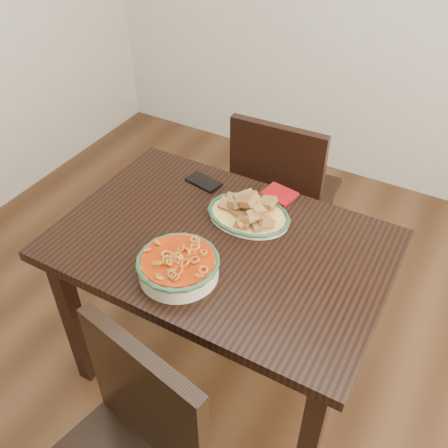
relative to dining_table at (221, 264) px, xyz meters
The scene contains 7 objects.
floor 0.64m from the dining_table, 51.94° to the right, with size 3.50×3.50×0.00m, color #392212.
dining_table is the anchor object (origin of this frame).
chair_far 0.70m from the dining_table, 95.12° to the left, with size 0.44×0.44×0.89m.
fish_plate 0.22m from the dining_table, 81.20° to the left, with size 0.30×0.23×0.11m.
noodle_bowl 0.25m from the dining_table, 101.16° to the right, with size 0.26×0.26×0.08m.
smartphone 0.36m from the dining_table, 130.85° to the left, with size 0.14×0.07×0.01m, color black.
napkin 0.35m from the dining_table, 78.62° to the left, with size 0.12×0.10×0.01m, color maroon.
Camera 1 is at (0.59, -1.05, 1.88)m, focal length 40.00 mm.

